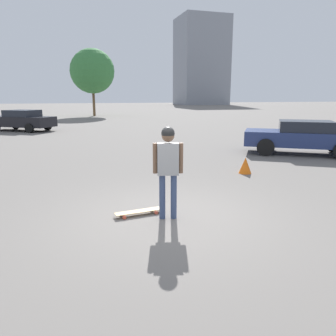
# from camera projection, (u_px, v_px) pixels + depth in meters

# --- Properties ---
(ground_plane) EXTENTS (220.00, 220.00, 0.00)m
(ground_plane) POSITION_uv_depth(u_px,v_px,m) (168.00, 218.00, 6.44)
(ground_plane) COLOR slate
(person) EXTENTS (0.56, 0.29, 1.80)m
(person) POSITION_uv_depth(u_px,v_px,m) (168.00, 161.00, 6.19)
(person) COLOR #38476B
(person) RESTS_ON ground_plane
(skateboard) EXTENTS (1.00, 0.34, 0.08)m
(skateboard) POSITION_uv_depth(u_px,v_px,m) (139.00, 212.00, 6.60)
(skateboard) COLOR tan
(skateboard) RESTS_ON ground_plane
(car_parked_near) EXTENTS (4.72, 3.93, 1.37)m
(car_parked_near) POSITION_uv_depth(u_px,v_px,m) (302.00, 136.00, 13.41)
(car_parked_near) COLOR navy
(car_parked_near) RESTS_ON ground_plane
(car_parked_far) EXTENTS (4.71, 4.11, 1.42)m
(car_parked_far) POSITION_uv_depth(u_px,v_px,m) (22.00, 120.00, 22.50)
(car_parked_far) COLOR black
(car_parked_far) RESTS_ON ground_plane
(building_block_distant) EXTENTS (12.72, 11.84, 23.36)m
(building_block_distant) POSITION_uv_depth(u_px,v_px,m) (201.00, 62.00, 91.04)
(building_block_distant) COLOR gray
(building_block_distant) RESTS_ON ground_plane
(tree_distant) EXTENTS (5.18, 5.18, 7.81)m
(tree_distant) POSITION_uv_depth(u_px,v_px,m) (92.00, 71.00, 38.50)
(tree_distant) COLOR brown
(tree_distant) RESTS_ON ground_plane
(traffic_cone) EXTENTS (0.39, 0.39, 0.50)m
(traffic_cone) POSITION_uv_depth(u_px,v_px,m) (245.00, 165.00, 10.13)
(traffic_cone) COLOR orange
(traffic_cone) RESTS_ON ground_plane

